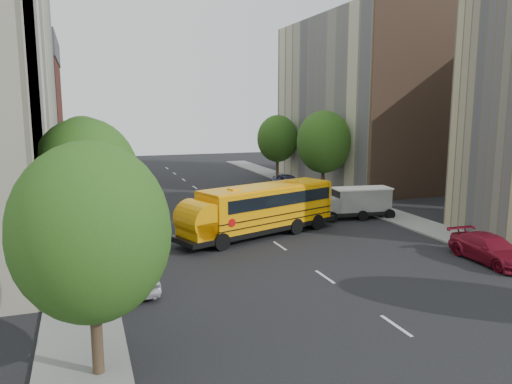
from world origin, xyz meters
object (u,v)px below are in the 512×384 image
street_tree_0 (91,233)px  street_tree_4 (324,142)px  street_tree_5 (278,139)px  safari_truck (356,202)px  parked_car_0 (135,274)px  parked_car_1 (120,215)px  parked_car_4 (288,182)px  parked_car_3 (490,249)px  street_tree_2 (83,151)px  school_bus (257,208)px  street_tree_1 (86,178)px

street_tree_0 → street_tree_4: bearing=51.8°
street_tree_4 → street_tree_5: (-0.00, 12.00, -0.37)m
safari_truck → parked_car_0: bearing=-144.1°
street_tree_0 → parked_car_1: street_tree_0 is taller
parked_car_4 → parked_car_3: bearing=-92.0°
parked_car_4 → street_tree_2: bearing=-173.4°
street_tree_2 → school_bus: 17.20m
street_tree_0 → street_tree_1: size_ratio=0.94×
street_tree_0 → parked_car_4: bearing=57.9°
street_tree_0 → street_tree_4: street_tree_4 is taller
street_tree_1 → parked_car_4: bearing=47.5°
street_tree_1 → street_tree_4: street_tree_4 is taller
street_tree_2 → school_bus: (10.50, -13.30, -2.94)m
parked_car_0 → parked_car_4: parked_car_4 is taller
street_tree_0 → street_tree_1: bearing=90.0°
school_bus → parked_car_0: school_bus is taller
street_tree_5 → parked_car_1: (-19.80, -19.24, -3.96)m
street_tree_5 → street_tree_0: bearing=-118.8°
street_tree_0 → street_tree_2: 28.00m
parked_car_0 → parked_car_1: parked_car_1 is taller
street_tree_0 → safari_truck: 26.25m
street_tree_2 → parked_car_3: (20.60, -22.81, -4.08)m
street_tree_5 → school_bus: 27.94m
parked_car_3 → school_bus: bearing=138.8°
street_tree_1 → safari_truck: (19.42, 7.33, -3.71)m
street_tree_0 → school_bus: 18.27m
street_tree_1 → street_tree_2: size_ratio=1.03×
street_tree_0 → street_tree_2: street_tree_2 is taller
street_tree_0 → street_tree_4: 35.61m
street_tree_0 → parked_car_0: size_ratio=1.74×
school_bus → parked_car_1: 10.34m
street_tree_1 → parked_car_1: size_ratio=1.74×
street_tree_4 → school_bus: street_tree_4 is taller
parked_car_0 → street_tree_1: bearing=-58.7°
street_tree_2 → parked_car_1: (2.20, -7.24, -4.08)m
parked_car_4 → parked_car_1: bearing=-152.1°
parked_car_0 → parked_car_4: 30.11m
parked_car_3 → parked_car_4: 26.42m
street_tree_1 → parked_car_0: size_ratio=1.85×
street_tree_2 → parked_car_1: size_ratio=1.70×
street_tree_1 → parked_car_1: (2.20, 10.76, -4.20)m
street_tree_0 → street_tree_5: street_tree_5 is taller
street_tree_0 → safari_truck: size_ratio=1.31×
street_tree_4 → parked_car_3: street_tree_4 is taller
street_tree_4 → parked_car_4: street_tree_4 is taller
street_tree_2 → parked_car_1: street_tree_2 is taller
school_bus → safari_truck: size_ratio=2.14×
street_tree_4 → parked_car_4: bearing=121.5°
school_bus → parked_car_0: bearing=-159.9°
street_tree_2 → street_tree_1: bearing=-90.0°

